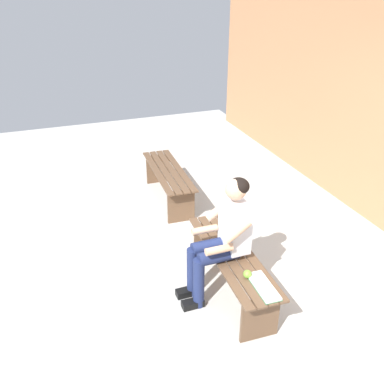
# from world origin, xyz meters

# --- Properties ---
(ground_plane) EXTENTS (10.00, 7.00, 0.04)m
(ground_plane) POSITION_xyz_m (1.06, 1.00, -0.02)
(ground_plane) COLOR #B2B2AD
(bench_near) EXTENTS (1.56, 0.46, 0.48)m
(bench_near) POSITION_xyz_m (0.00, 0.00, 0.35)
(bench_near) COLOR brown
(bench_near) RESTS_ON ground
(bench_far) EXTENTS (1.50, 0.46, 0.48)m
(bench_far) POSITION_xyz_m (2.12, 0.00, 0.35)
(bench_far) COLOR brown
(bench_far) RESTS_ON ground
(person_seated) EXTENTS (0.50, 0.69, 1.28)m
(person_seated) POSITION_xyz_m (0.02, 0.10, 0.71)
(person_seated) COLOR silver
(person_seated) RESTS_ON ground
(apple) EXTENTS (0.08, 0.08, 0.08)m
(apple) POSITION_xyz_m (-0.38, 0.03, 0.51)
(apple) COLOR #72B738
(apple) RESTS_ON bench_near
(book_open) EXTENTS (0.42, 0.17, 0.02)m
(book_open) POSITION_xyz_m (-0.55, -0.04, 0.49)
(book_open) COLOR white
(book_open) RESTS_ON bench_near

